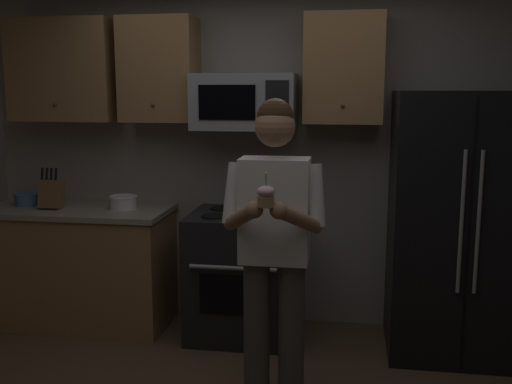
{
  "coord_description": "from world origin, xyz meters",
  "views": [
    {
      "loc": [
        0.61,
        -2.75,
        1.81
      ],
      "look_at": [
        0.1,
        0.41,
        1.25
      ],
      "focal_mm": 41.41,
      "sensor_mm": 36.0,
      "label": 1
    }
  ],
  "objects_px": {
    "bowl_large_white": "(123,202)",
    "refrigerator": "(458,225)",
    "oven_range": "(243,274)",
    "cupcake": "(266,196)",
    "knife_block": "(51,193)",
    "bowl_small_colored": "(28,199)",
    "microwave": "(245,102)",
    "person": "(274,238)"
  },
  "relations": [
    {
      "from": "bowl_large_white",
      "to": "refrigerator",
      "type": "bearing_deg",
      "value": -1.99
    },
    {
      "from": "oven_range",
      "to": "cupcake",
      "type": "bearing_deg",
      "value": -74.52
    },
    {
      "from": "knife_block",
      "to": "bowl_small_colored",
      "type": "bearing_deg",
      "value": 161.6
    },
    {
      "from": "refrigerator",
      "to": "bowl_large_white",
      "type": "relative_size",
      "value": 8.54
    },
    {
      "from": "microwave",
      "to": "bowl_small_colored",
      "type": "distance_m",
      "value": 1.86
    },
    {
      "from": "oven_range",
      "to": "microwave",
      "type": "relative_size",
      "value": 1.26
    },
    {
      "from": "microwave",
      "to": "bowl_small_colored",
      "type": "height_order",
      "value": "microwave"
    },
    {
      "from": "oven_range",
      "to": "person",
      "type": "distance_m",
      "value": 1.16
    },
    {
      "from": "microwave",
      "to": "refrigerator",
      "type": "distance_m",
      "value": 1.72
    },
    {
      "from": "knife_block",
      "to": "cupcake",
      "type": "bearing_deg",
      "value": -34.77
    },
    {
      "from": "microwave",
      "to": "refrigerator",
      "type": "bearing_deg",
      "value": -6.03
    },
    {
      "from": "bowl_large_white",
      "to": "bowl_small_colored",
      "type": "xyz_separation_m",
      "value": [
        -0.78,
        0.01,
        -0.0
      ]
    },
    {
      "from": "bowl_small_colored",
      "to": "cupcake",
      "type": "xyz_separation_m",
      "value": [
        2.06,
        -1.34,
        0.32
      ]
    },
    {
      "from": "knife_block",
      "to": "bowl_small_colored",
      "type": "relative_size",
      "value": 1.55
    },
    {
      "from": "bowl_large_white",
      "to": "cupcake",
      "type": "distance_m",
      "value": 1.88
    },
    {
      "from": "bowl_large_white",
      "to": "cupcake",
      "type": "xyz_separation_m",
      "value": [
        1.28,
        -1.34,
        0.32
      ]
    },
    {
      "from": "oven_range",
      "to": "knife_block",
      "type": "xyz_separation_m",
      "value": [
        -1.46,
        -0.03,
        0.57
      ]
    },
    {
      "from": "oven_range",
      "to": "bowl_small_colored",
      "type": "relative_size",
      "value": 4.53
    },
    {
      "from": "person",
      "to": "knife_block",
      "type": "bearing_deg",
      "value": 152.82
    },
    {
      "from": "oven_range",
      "to": "person",
      "type": "xyz_separation_m",
      "value": [
        0.36,
        -0.96,
        0.53
      ]
    },
    {
      "from": "microwave",
      "to": "bowl_large_white",
      "type": "bearing_deg",
      "value": -175.39
    },
    {
      "from": "bowl_large_white",
      "to": "bowl_small_colored",
      "type": "relative_size",
      "value": 1.02
    },
    {
      "from": "oven_range",
      "to": "person",
      "type": "height_order",
      "value": "person"
    },
    {
      "from": "refrigerator",
      "to": "knife_block",
      "type": "distance_m",
      "value": 2.96
    },
    {
      "from": "bowl_large_white",
      "to": "bowl_small_colored",
      "type": "distance_m",
      "value": 0.78
    },
    {
      "from": "refrigerator",
      "to": "person",
      "type": "xyz_separation_m",
      "value": [
        -1.14,
        -0.92,
        0.1
      ]
    },
    {
      "from": "cupcake",
      "to": "microwave",
      "type": "bearing_deg",
      "value": 104.23
    },
    {
      "from": "oven_range",
      "to": "microwave",
      "type": "xyz_separation_m",
      "value": [
        0.0,
        0.12,
        1.26
      ]
    },
    {
      "from": "bowl_small_colored",
      "to": "microwave",
      "type": "bearing_deg",
      "value": 2.26
    },
    {
      "from": "oven_range",
      "to": "bowl_large_white",
      "type": "height_order",
      "value": "bowl_large_white"
    },
    {
      "from": "oven_range",
      "to": "bowl_small_colored",
      "type": "bearing_deg",
      "value": 178.25
    },
    {
      "from": "refrigerator",
      "to": "microwave",
      "type": "bearing_deg",
      "value": 173.97
    },
    {
      "from": "microwave",
      "to": "person",
      "type": "bearing_deg",
      "value": -71.71
    },
    {
      "from": "refrigerator",
      "to": "bowl_small_colored",
      "type": "distance_m",
      "value": 3.21
    },
    {
      "from": "oven_range",
      "to": "bowl_small_colored",
      "type": "xyz_separation_m",
      "value": [
        -1.71,
        0.05,
        0.51
      ]
    },
    {
      "from": "microwave",
      "to": "knife_block",
      "type": "height_order",
      "value": "microwave"
    },
    {
      "from": "refrigerator",
      "to": "bowl_large_white",
      "type": "xyz_separation_m",
      "value": [
        -2.42,
        0.08,
        0.07
      ]
    },
    {
      "from": "microwave",
      "to": "bowl_small_colored",
      "type": "xyz_separation_m",
      "value": [
        -1.71,
        -0.07,
        -0.75
      ]
    },
    {
      "from": "refrigerator",
      "to": "cupcake",
      "type": "height_order",
      "value": "refrigerator"
    },
    {
      "from": "refrigerator",
      "to": "cupcake",
      "type": "bearing_deg",
      "value": -132.36
    },
    {
      "from": "bowl_small_colored",
      "to": "person",
      "type": "distance_m",
      "value": 2.3
    },
    {
      "from": "microwave",
      "to": "knife_block",
      "type": "distance_m",
      "value": 1.62
    }
  ]
}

